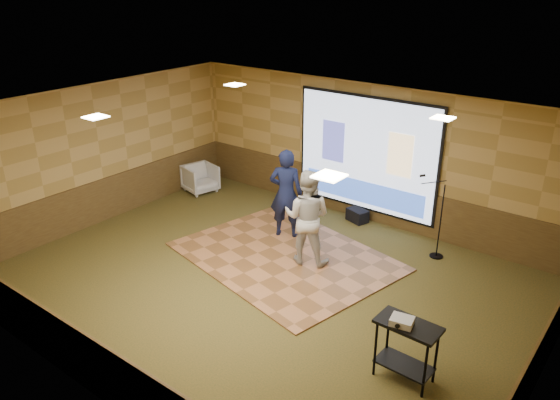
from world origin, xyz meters
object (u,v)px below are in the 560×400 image
Objects in this scene: mic_stand at (436,233)px; banquet_chair at (200,178)px; player_left at (286,193)px; dance_floor at (285,256)px; av_table at (407,342)px; projector at (402,321)px; duffel_bag at (357,215)px; projector_screen at (366,156)px; player_right at (307,217)px.

mic_stand is 5.98m from banquet_chair.
dance_floor is at bearing 99.68° from player_left.
projector reaches higher than av_table.
projector is at bearing -53.88° from duffel_bag.
projector is at bearing -55.16° from projector_screen.
dance_floor is at bearing -96.94° from duffel_bag.
av_table reaches higher than banquet_chair.
player_left is at bearing -87.59° from banquet_chair.
player_left reaches higher than mic_stand.
banquet_chair reaches higher than dance_floor.
av_table is at bearing -52.83° from duffel_bag.
projector_screen is 2.29m from mic_stand.
player_left reaches higher than dance_floor.
projector is at bearing -100.22° from banquet_chair.
av_table is 7.70m from banquet_chair.
duffel_bag is (0.82, 1.53, -0.82)m from player_left.
dance_floor is at bearing -96.37° from banquet_chair.
mic_stand reaches higher than av_table.
banquet_chair is at bearing -36.22° from player_right.
projector is at bearing -61.72° from mic_stand.
dance_floor is (-0.28, -2.46, -1.46)m from projector_screen.
player_right reaches higher than duffel_bag.
dance_floor is at bearing -128.52° from mic_stand.
projector_screen is at bearing -60.92° from banquet_chair.
projector is 5.09m from duffel_bag.
mic_stand is (-0.99, 3.59, -0.44)m from projector.
player_right is 2.07× the size of av_table.
dance_floor is 2.13× the size of player_left.
av_table is at bearing -60.44° from mic_stand.
projector is at bearing -136.81° from av_table.
player_left reaches higher than duffel_bag.
projector_screen reaches higher than duffel_bag.
projector_screen is 0.84× the size of dance_floor.
player_left is (-0.83, -1.72, -0.52)m from projector_screen.
player_right reaches higher than av_table.
player_right reaches higher than mic_stand.
mic_stand reaches higher than duffel_bag.
player_right is at bearing 119.63° from player_left.
projector_screen is 4.28m from banquet_chair.
player_left is (-0.54, 0.74, 0.94)m from dance_floor.
player_right is 2.43× the size of banquet_chair.
projector reaches higher than duffel_bag.
mic_stand is at bearing 94.61° from projector.
player_left reaches higher than player_right.
player_left is at bearing -118.14° from duffel_bag.
player_left is at bearing 147.35° from av_table.
player_left is 3.30m from banquet_chair.
player_left is 1.92m from duffel_bag.
dance_floor is 13.72× the size of projector.
duffel_bag is at bearing -144.77° from player_left.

